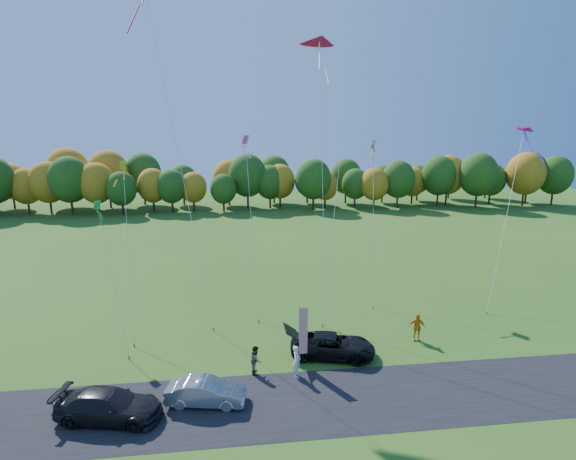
{
  "coord_description": "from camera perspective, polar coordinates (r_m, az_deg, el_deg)",
  "views": [
    {
      "loc": [
        -3.87,
        -24.66,
        13.82
      ],
      "look_at": [
        0.0,
        6.0,
        7.0
      ],
      "focal_mm": 28.0,
      "sensor_mm": 36.0,
      "label": 1
    }
  ],
  "objects": [
    {
      "name": "person_tailgate_a",
      "position": [
        26.79,
        1.1,
        -16.32
      ],
      "size": [
        0.58,
        0.76,
        1.86
      ],
      "primitive_type": "imported",
      "rotation": [
        0.0,
        0.0,
        1.35
      ],
      "color": "white",
      "rests_on": "ground"
    },
    {
      "name": "tree_line",
      "position": [
        80.95,
        -4.36,
        2.58
      ],
      "size": [
        116.0,
        12.0,
        10.0
      ],
      "primitive_type": null,
      "color": "#1E4711",
      "rests_on": "ground"
    },
    {
      "name": "person_east",
      "position": [
        32.03,
        16.05,
        -11.77
      ],
      "size": [
        1.2,
        0.79,
        1.89
      ],
      "primitive_type": "imported",
      "rotation": [
        0.0,
        0.0,
        -0.32
      ],
      "color": "orange",
      "rests_on": "ground"
    },
    {
      "name": "silver_sedan",
      "position": [
        24.96,
        -10.36,
        -19.56
      ],
      "size": [
        4.28,
        2.11,
        1.35
      ],
      "primitive_type": "imported",
      "rotation": [
        0.0,
        0.0,
        1.4
      ],
      "color": "#B5B6BA",
      "rests_on": "ground"
    },
    {
      "name": "black_suv",
      "position": [
        29.08,
        5.73,
        -14.38
      ],
      "size": [
        5.69,
        3.66,
        1.46
      ],
      "primitive_type": "imported",
      "rotation": [
        0.0,
        0.0,
        1.32
      ],
      "color": "black",
      "rests_on": "ground"
    },
    {
      "name": "dark_truck_a",
      "position": [
        25.06,
        -21.78,
        -19.98
      ],
      "size": [
        5.47,
        3.09,
        1.5
      ],
      "primitive_type": "imported",
      "rotation": [
        0.0,
        0.0,
        1.37
      ],
      "color": "black",
      "rests_on": "ground"
    },
    {
      "name": "kite_diamond_pink",
      "position": [
        35.59,
        -4.68,
        1.13
      ],
      "size": [
        1.28,
        8.23,
        13.88
      ],
      "color": "#4C3F33",
      "rests_on": "ground"
    },
    {
      "name": "kite_diamond_green",
      "position": [
        31.87,
        -21.45,
        -5.45
      ],
      "size": [
        3.28,
        6.38,
        9.38
      ],
      "color": "#4C3F33",
      "rests_on": "ground"
    },
    {
      "name": "kite_diamond_white",
      "position": [
        38.49,
        10.77,
        1.27
      ],
      "size": [
        2.35,
        7.45,
        13.48
      ],
      "color": "#4C3F33",
      "rests_on": "ground"
    },
    {
      "name": "asphalt_strip",
      "position": [
        25.16,
        3.06,
        -20.89
      ],
      "size": [
        90.0,
        6.0,
        0.01
      ],
      "primitive_type": "cube",
      "color": "black",
      "rests_on": "ground"
    },
    {
      "name": "feather_flag",
      "position": [
        27.05,
        1.88,
        -12.62
      ],
      "size": [
        0.51,
        0.1,
        3.87
      ],
      "color": "#999999",
      "rests_on": "ground"
    },
    {
      "name": "kite_parafoil_rainbow",
      "position": [
        41.67,
        26.07,
        1.93
      ],
      "size": [
        8.34,
        8.49,
        14.57
      ],
      "color": "#4C3F33",
      "rests_on": "ground"
    },
    {
      "name": "kite_parafoil_orange",
      "position": [
        36.27,
        7.33,
        15.51
      ],
      "size": [
        7.28,
        11.7,
        32.05
      ],
      "color": "#4C3F33",
      "rests_on": "ground"
    },
    {
      "name": "kite_delta_blue",
      "position": [
        35.66,
        -14.01,
        10.41
      ],
      "size": [
        6.52,
        11.9,
        26.6
      ],
      "color": "#4C3F33",
      "rests_on": "ground"
    },
    {
      "name": "ground",
      "position": [
        28.54,
        1.57,
        -16.53
      ],
      "size": [
        160.0,
        160.0,
        0.0
      ],
      "primitive_type": "plane",
      "color": "#2C5215"
    },
    {
      "name": "person_tailgate_b",
      "position": [
        27.21,
        -4.1,
        -16.09
      ],
      "size": [
        0.71,
        0.87,
        1.67
      ],
      "primitive_type": "imported",
      "rotation": [
        0.0,
        0.0,
        1.47
      ],
      "color": "gray",
      "rests_on": "ground"
    },
    {
      "name": "kite_delta_red",
      "position": [
        32.97,
        4.38,
        8.01
      ],
      "size": [
        2.94,
        10.98,
        22.37
      ],
      "color": "#4C3F33",
      "rests_on": "ground"
    },
    {
      "name": "kite_diamond_yellow",
      "position": [
        33.45,
        -19.65,
        -2.12
      ],
      "size": [
        1.92,
        7.4,
        11.96
      ],
      "color": "#4C3F33",
      "rests_on": "ground"
    }
  ]
}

